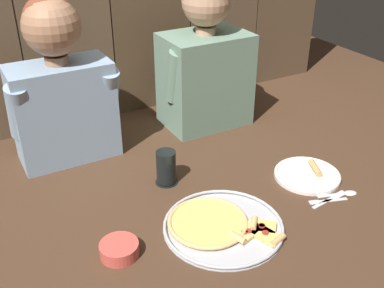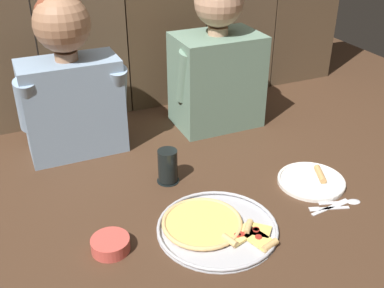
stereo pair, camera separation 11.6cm
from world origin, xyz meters
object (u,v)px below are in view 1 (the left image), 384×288
at_px(dipping_bowl, 119,249).
at_px(diner_left, 60,83).
at_px(drinking_glass, 166,168).
at_px(pizza_tray, 219,225).
at_px(dinner_plate, 307,175).
at_px(diner_right, 205,59).

distance_m(dipping_bowl, diner_left, 0.66).
bearing_deg(drinking_glass, pizza_tray, -84.13).
bearing_deg(dinner_plate, dipping_bowl, -176.27).
height_order(pizza_tray, dinner_plate, dinner_plate).
distance_m(pizza_tray, diner_right, 0.76).
bearing_deg(dinner_plate, pizza_tray, -168.85).
xyz_separation_m(dinner_plate, diner_left, (-0.69, 0.55, 0.28)).
bearing_deg(dinner_plate, diner_right, 99.63).
distance_m(drinking_glass, dipping_bowl, 0.38).
relative_size(drinking_glass, diner_right, 0.20).
bearing_deg(diner_right, dinner_plate, -80.37).
xyz_separation_m(pizza_tray, dinner_plate, (0.42, 0.08, -0.00)).
distance_m(dinner_plate, diner_left, 0.93).
bearing_deg(drinking_glass, diner_left, 124.74).
distance_m(pizza_tray, diner_left, 0.75).
relative_size(drinking_glass, dipping_bowl, 1.10).
bearing_deg(diner_left, pizza_tray, -67.18).
height_order(dinner_plate, drinking_glass, drinking_glass).
height_order(pizza_tray, diner_left, diner_left).
bearing_deg(pizza_tray, diner_left, 112.82).
bearing_deg(drinking_glass, diner_right, 44.09).
bearing_deg(drinking_glass, dinner_plate, -25.29).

